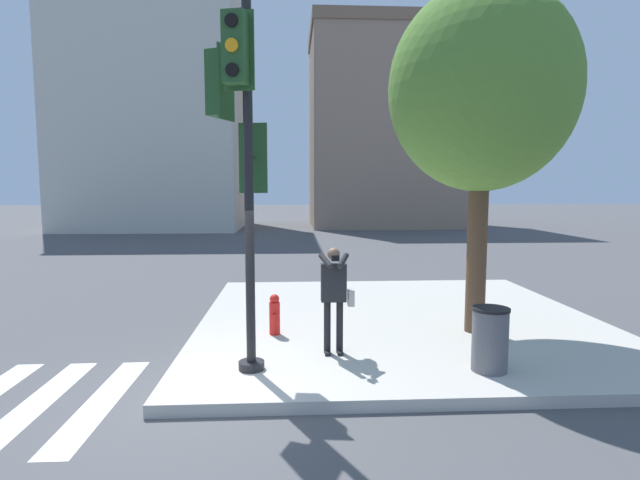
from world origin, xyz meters
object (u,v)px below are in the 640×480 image
street_tree (482,90)px  trash_bin (490,339)px  traffic_signal_pole (241,135)px  fire_hydrant (275,315)px  person_photographer (335,291)px

street_tree → trash_bin: size_ratio=6.66×
street_tree → traffic_signal_pole: bearing=-157.3°
fire_hydrant → trash_bin: bearing=-32.1°
street_tree → person_photographer: bearing=-158.1°
street_tree → trash_bin: 4.40m
fire_hydrant → street_tree: bearing=-0.1°
person_photographer → street_tree: bearing=21.9°
fire_hydrant → trash_bin: 3.75m
fire_hydrant → trash_bin: trash_bin is taller
person_photographer → street_tree: (2.69, 1.08, 3.34)m
traffic_signal_pole → street_tree: 4.52m
trash_bin → person_photographer: bearing=157.5°
traffic_signal_pole → trash_bin: bearing=-4.5°
traffic_signal_pole → trash_bin: traffic_signal_pole is taller
person_photographer → fire_hydrant: (-0.99, 1.09, -0.65)m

